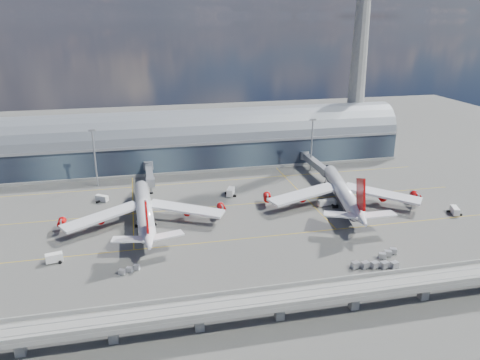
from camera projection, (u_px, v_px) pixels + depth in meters
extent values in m
plane|color=#474744|center=(234.00, 227.00, 167.16)|extent=(500.00, 500.00, 0.00)
cube|color=gold|center=(240.00, 239.00, 157.95)|extent=(200.00, 0.25, 0.01)
cube|color=gold|center=(223.00, 206.00, 185.57)|extent=(200.00, 0.25, 0.01)
cube|color=gold|center=(211.00, 181.00, 213.19)|extent=(200.00, 0.25, 0.01)
cube|color=gold|center=(133.00, 204.00, 187.52)|extent=(0.25, 80.00, 0.01)
cube|color=gold|center=(298.00, 190.00, 202.03)|extent=(0.25, 80.00, 0.01)
cube|color=#1E2532|center=(202.00, 150.00, 236.65)|extent=(200.00, 28.00, 14.00)
cylinder|color=slate|center=(201.00, 137.00, 234.33)|extent=(200.00, 28.00, 28.00)
cube|color=gray|center=(206.00, 144.00, 221.44)|extent=(200.00, 1.00, 1.20)
cube|color=gray|center=(202.00, 162.00, 238.77)|extent=(200.00, 30.00, 1.20)
cube|color=gray|center=(352.00, 144.00, 259.86)|extent=(18.00, 18.00, 8.00)
cone|color=gray|center=(358.00, 69.00, 246.29)|extent=(10.00, 10.00, 90.00)
cube|color=gray|center=(280.00, 299.00, 114.71)|extent=(220.00, 8.50, 1.20)
cube|color=gray|center=(285.00, 305.00, 110.66)|extent=(220.00, 0.40, 1.20)
cube|color=gray|center=(275.00, 287.00, 118.03)|extent=(220.00, 0.40, 1.20)
cube|color=gray|center=(282.00, 301.00, 113.11)|extent=(220.00, 0.12, 0.12)
cube|color=gray|center=(278.00, 294.00, 115.87)|extent=(220.00, 0.12, 0.12)
cube|color=gray|center=(20.00, 345.00, 103.26)|extent=(2.20, 2.20, 5.00)
cube|color=gray|center=(113.00, 332.00, 107.41)|extent=(2.20, 2.20, 5.00)
cube|color=gray|center=(199.00, 321.00, 111.56)|extent=(2.20, 2.20, 5.00)
cube|color=gray|center=(279.00, 310.00, 115.70)|extent=(2.20, 2.20, 5.00)
cube|color=gray|center=(354.00, 300.00, 119.85)|extent=(2.20, 2.20, 5.00)
cube|color=gray|center=(424.00, 290.00, 123.99)|extent=(2.20, 2.20, 5.00)
cylinder|color=gray|center=(95.00, 159.00, 203.29)|extent=(0.70, 0.70, 25.00)
cube|color=gray|center=(92.00, 130.00, 199.08)|extent=(3.00, 0.40, 1.00)
cylinder|color=gray|center=(312.00, 146.00, 224.02)|extent=(0.70, 0.70, 25.00)
cube|color=gray|center=(313.00, 120.00, 219.81)|extent=(3.00, 0.40, 1.00)
cylinder|color=white|center=(144.00, 209.00, 168.84)|extent=(6.51, 46.82, 5.64)
cone|color=white|center=(141.00, 185.00, 192.68)|extent=(5.77, 7.15, 5.64)
cone|color=white|center=(149.00, 241.00, 143.16)|extent=(5.83, 10.67, 5.64)
cube|color=#BB0808|center=(147.00, 217.00, 143.28)|extent=(0.81, 10.54, 11.67)
cube|color=white|center=(102.00, 216.00, 164.15)|extent=(28.25, 19.96, 2.28)
cube|color=white|center=(186.00, 209.00, 170.77)|extent=(28.52, 19.15, 2.28)
cylinder|color=#BB0808|center=(101.00, 219.00, 166.17)|extent=(2.90, 4.46, 2.82)
cylinder|color=#BB0808|center=(62.00, 222.00, 163.22)|extent=(2.90, 4.46, 2.82)
cylinder|color=#BB0808|center=(187.00, 211.00, 173.03)|extent=(2.90, 4.46, 2.82)
cylinder|color=#BB0808|center=(221.00, 207.00, 175.97)|extent=(2.90, 4.46, 2.82)
cylinder|color=gray|center=(143.00, 203.00, 185.31)|extent=(0.44, 0.44, 2.64)
cylinder|color=gray|center=(137.00, 224.00, 166.35)|extent=(0.53, 0.53, 2.64)
cylinder|color=gray|center=(153.00, 222.00, 167.61)|extent=(0.53, 0.53, 2.64)
cylinder|color=black|center=(138.00, 226.00, 166.63)|extent=(1.96, 1.36, 1.32)
cylinder|color=black|center=(154.00, 224.00, 167.89)|extent=(1.96, 1.36, 1.32)
cylinder|color=white|center=(342.00, 190.00, 185.67)|extent=(15.24, 47.88, 5.72)
cone|color=white|center=(329.00, 169.00, 210.97)|extent=(7.20, 8.88, 5.72)
cone|color=white|center=(361.00, 218.00, 158.25)|extent=(7.99, 12.75, 5.72)
cube|color=#BB0808|center=(361.00, 194.00, 158.56)|extent=(3.06, 11.69, 13.06)
cube|color=white|center=(304.00, 194.00, 183.81)|extent=(30.78, 15.95, 2.44)
cube|color=white|center=(382.00, 194.00, 184.34)|extent=(27.95, 25.06, 2.44)
cylinder|color=black|center=(342.00, 194.00, 186.19)|extent=(13.41, 42.91, 4.86)
cylinder|color=#BB0808|center=(302.00, 197.00, 186.24)|extent=(4.09, 5.47, 3.16)
cylinder|color=#BB0808|center=(267.00, 197.00, 186.01)|extent=(4.09, 5.47, 3.16)
cylinder|color=#BB0808|center=(381.00, 196.00, 186.80)|extent=(4.09, 5.47, 3.16)
cylinder|color=#BB0808|center=(415.00, 196.00, 187.03)|extent=(4.09, 5.47, 3.16)
cylinder|color=gray|center=(333.00, 186.00, 202.98)|extent=(0.49, 0.49, 2.96)
cylinder|color=gray|center=(335.00, 204.00, 183.33)|extent=(0.59, 0.59, 2.96)
cylinder|color=gray|center=(351.00, 204.00, 183.44)|extent=(0.59, 0.59, 2.96)
cylinder|color=black|center=(335.00, 206.00, 183.64)|extent=(2.42, 1.89, 1.48)
cylinder|color=black|center=(351.00, 206.00, 183.75)|extent=(2.42, 1.89, 1.48)
cube|color=gray|center=(149.00, 173.00, 207.65)|extent=(3.00, 24.00, 3.00)
cube|color=gray|center=(151.00, 182.00, 196.61)|extent=(3.60, 3.60, 3.40)
cylinder|color=gray|center=(148.00, 165.00, 218.70)|extent=(4.40, 4.40, 4.00)
cylinder|color=gray|center=(151.00, 190.00, 197.77)|extent=(0.50, 0.50, 3.40)
cylinder|color=black|center=(151.00, 193.00, 198.21)|extent=(1.40, 0.80, 0.80)
cube|color=gray|center=(315.00, 163.00, 221.85)|extent=(3.00, 28.00, 3.00)
cube|color=gray|center=(326.00, 172.00, 208.96)|extent=(3.60, 3.60, 3.40)
cylinder|color=gray|center=(305.00, 155.00, 234.74)|extent=(4.40, 4.40, 4.00)
cylinder|color=gray|center=(326.00, 180.00, 210.12)|extent=(0.50, 0.50, 3.40)
cylinder|color=black|center=(326.00, 183.00, 210.57)|extent=(1.40, 0.80, 0.80)
cube|color=silver|center=(54.00, 258.00, 142.57)|extent=(5.42, 3.36, 2.62)
cylinder|color=black|center=(60.00, 261.00, 142.95)|extent=(1.44, 2.66, 0.91)
cylinder|color=black|center=(49.00, 261.00, 142.95)|extent=(1.44, 2.66, 0.91)
cube|color=silver|center=(326.00, 202.00, 185.52)|extent=(7.27, 3.00, 2.29)
cylinder|color=black|center=(332.00, 204.00, 186.03)|extent=(1.10, 2.30, 0.79)
cylinder|color=black|center=(321.00, 205.00, 185.69)|extent=(1.10, 2.30, 0.79)
cube|color=silver|center=(455.00, 210.00, 177.58)|extent=(4.00, 6.14, 2.48)
cylinder|color=black|center=(450.00, 211.00, 179.40)|extent=(2.54, 1.61, 0.86)
cylinder|color=black|center=(459.00, 215.00, 176.48)|extent=(2.54, 1.61, 0.86)
cube|color=silver|center=(231.00, 192.00, 195.72)|extent=(4.43, 6.11, 2.89)
cylinder|color=black|center=(228.00, 193.00, 197.53)|extent=(2.95, 1.96, 1.00)
cylinder|color=black|center=(233.00, 196.00, 194.75)|extent=(2.95, 1.96, 1.00)
cube|color=silver|center=(102.00, 198.00, 189.74)|extent=(5.48, 4.76, 2.30)
cylinder|color=black|center=(106.00, 199.00, 191.28)|extent=(1.94, 2.25, 0.79)
cylinder|color=black|center=(98.00, 202.00, 188.87)|extent=(1.94, 2.25, 0.79)
cube|color=gray|center=(122.00, 274.00, 136.31)|extent=(2.47, 2.09, 0.26)
cube|color=#A8A8AD|center=(122.00, 272.00, 136.08)|extent=(2.11, 1.87, 1.31)
cube|color=gray|center=(129.00, 271.00, 137.53)|extent=(2.47, 2.09, 0.26)
cube|color=#A8A8AD|center=(129.00, 269.00, 137.30)|extent=(2.11, 1.87, 1.31)
cube|color=gray|center=(137.00, 269.00, 138.76)|extent=(2.47, 2.09, 0.26)
cube|color=#A8A8AD|center=(137.00, 267.00, 138.53)|extent=(2.11, 1.87, 1.31)
cube|color=gray|center=(355.00, 267.00, 139.75)|extent=(3.03, 2.35, 0.34)
cube|color=#A8A8AD|center=(355.00, 264.00, 139.46)|extent=(2.56, 2.14, 1.69)
cube|color=gray|center=(365.00, 267.00, 139.76)|extent=(3.03, 2.35, 0.34)
cube|color=#A8A8AD|center=(365.00, 264.00, 139.46)|extent=(2.56, 2.14, 1.69)
cube|color=gray|center=(375.00, 267.00, 139.76)|extent=(3.03, 2.35, 0.34)
cube|color=#A8A8AD|center=(375.00, 264.00, 139.46)|extent=(2.56, 2.14, 1.69)
cube|color=gray|center=(384.00, 267.00, 139.77)|extent=(3.03, 2.35, 0.34)
cube|color=#A8A8AD|center=(385.00, 264.00, 139.47)|extent=(2.56, 2.14, 1.69)
cube|color=gray|center=(394.00, 267.00, 139.77)|extent=(3.03, 2.35, 0.34)
cube|color=#A8A8AD|center=(394.00, 264.00, 139.47)|extent=(2.56, 2.14, 1.69)
cube|color=gray|center=(382.00, 258.00, 145.16)|extent=(2.94, 2.51, 0.31)
cube|color=#A8A8AD|center=(382.00, 255.00, 144.88)|extent=(2.52, 2.25, 1.56)
cube|color=gray|center=(388.00, 255.00, 146.65)|extent=(2.94, 2.51, 0.31)
cube|color=#A8A8AD|center=(388.00, 253.00, 146.38)|extent=(2.52, 2.25, 1.56)
cube|color=gray|center=(393.00, 253.00, 148.15)|extent=(2.94, 2.51, 0.31)
cube|color=#A8A8AD|center=(393.00, 251.00, 147.87)|extent=(2.52, 2.25, 1.56)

